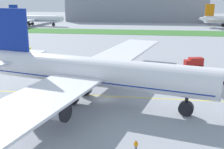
{
  "coord_description": "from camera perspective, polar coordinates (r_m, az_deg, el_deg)",
  "views": [
    {
      "loc": [
        9.43,
        -57.17,
        22.1
      ],
      "look_at": [
        0.96,
        5.21,
        4.15
      ],
      "focal_mm": 45.28,
      "sensor_mm": 36.0,
      "label": 1
    }
  ],
  "objects": [
    {
      "name": "terminal_building",
      "position": [
        242.46,
        4.78,
        12.76
      ],
      "size": [
        115.54,
        20.0,
        18.0
      ],
      "primitive_type": "cube",
      "color": "gray",
      "rests_on": "ground"
    },
    {
      "name": "service_truck_baggage_loader",
      "position": [
        91.73,
        16.21,
        2.4
      ],
      "size": [
        6.07,
        3.69,
        3.09
      ],
      "color": "#B21E19",
      "rests_on": "ground"
    },
    {
      "name": "ground_crew_wingwalker_port",
      "position": [
        42.38,
        4.85,
        -13.95
      ],
      "size": [
        0.6,
        0.32,
        1.71
      ],
      "color": "black",
      "rests_on": "ground"
    },
    {
      "name": "grass_median_strip",
      "position": [
        172.51,
        4.58,
        8.52
      ],
      "size": [
        320.0,
        24.0,
        0.1
      ],
      "primitive_type": "cube",
      "color": "#38722D",
      "rests_on": "ground"
    },
    {
      "name": "ground_plane",
      "position": [
        62.01,
        -1.53,
        -4.97
      ],
      "size": [
        600.0,
        600.0,
        0.0
      ],
      "primitive_type": "plane",
      "color": "#9399A0",
      "rests_on": "ground"
    },
    {
      "name": "apron_taxi_line",
      "position": [
        63.78,
        -1.26,
        -4.36
      ],
      "size": [
        280.0,
        0.36,
        0.01
      ],
      "primitive_type": "cube",
      "color": "yellow",
      "rests_on": "ground"
    },
    {
      "name": "airliner_foreground",
      "position": [
        58.78,
        -4.22,
        0.48
      ],
      "size": [
        58.7,
        94.61,
        19.14
      ],
      "color": "white",
      "rests_on": "ground"
    },
    {
      "name": "service_truck_fuel_bowser",
      "position": [
        114.75,
        -17.31,
        4.82
      ],
      "size": [
        5.23,
        3.46,
        2.59
      ],
      "color": "yellow",
      "rests_on": "ground"
    },
    {
      "name": "service_truck_catering_van",
      "position": [
        98.1,
        -16.78,
        3.11
      ],
      "size": [
        6.49,
        3.52,
        2.8
      ],
      "color": "yellow",
      "rests_on": "ground"
    },
    {
      "name": "parked_airliner_far_left",
      "position": [
        216.5,
        -15.59,
        10.82
      ],
      "size": [
        46.38,
        73.98,
        14.79
      ],
      "color": "white",
      "rests_on": "ground"
    }
  ]
}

